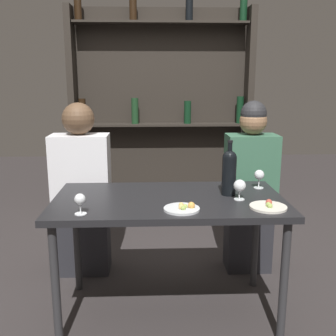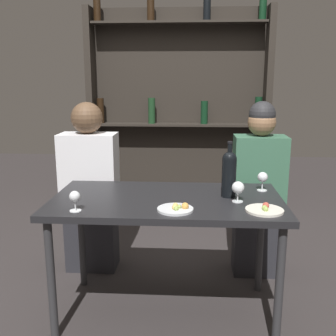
% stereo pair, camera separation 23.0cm
% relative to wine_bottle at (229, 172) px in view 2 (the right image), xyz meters
% --- Properties ---
extents(ground_plane, '(10.00, 10.00, 0.00)m').
position_rel_wine_bottle_xyz_m(ground_plane, '(-0.35, -0.05, -0.87)').
color(ground_plane, '#332D2D').
extents(dining_table, '(1.30, 0.70, 0.72)m').
position_rel_wine_bottle_xyz_m(dining_table, '(-0.35, -0.05, -0.21)').
color(dining_table, black).
rests_on(dining_table, ground_plane).
extents(wine_rack_wall, '(1.74, 0.21, 2.14)m').
position_rel_wine_bottle_xyz_m(wine_rack_wall, '(-0.35, 1.67, 0.21)').
color(wine_rack_wall, '#28231E').
rests_on(wine_rack_wall, ground_plane).
extents(wine_bottle, '(0.08, 0.08, 0.32)m').
position_rel_wine_bottle_xyz_m(wine_bottle, '(0.00, 0.00, 0.00)').
color(wine_bottle, black).
rests_on(wine_bottle, dining_table).
extents(wine_glass_0, '(0.07, 0.07, 0.12)m').
position_rel_wine_bottle_xyz_m(wine_glass_0, '(0.04, -0.10, -0.07)').
color(wine_glass_0, silver).
rests_on(wine_glass_0, dining_table).
extents(wine_glass_1, '(0.06, 0.06, 0.11)m').
position_rel_wine_bottle_xyz_m(wine_glass_1, '(-0.80, -0.31, -0.07)').
color(wine_glass_1, silver).
rests_on(wine_glass_1, dining_table).
extents(wine_glass_2, '(0.06, 0.06, 0.12)m').
position_rel_wine_bottle_xyz_m(wine_glass_2, '(0.21, 0.13, -0.07)').
color(wine_glass_2, silver).
rests_on(wine_glass_2, dining_table).
extents(food_plate_0, '(0.19, 0.19, 0.04)m').
position_rel_wine_bottle_xyz_m(food_plate_0, '(0.16, -0.25, -0.14)').
color(food_plate_0, silver).
rests_on(food_plate_0, dining_table).
extents(food_plate_1, '(0.19, 0.19, 0.04)m').
position_rel_wine_bottle_xyz_m(food_plate_1, '(-0.29, -0.27, -0.13)').
color(food_plate_1, silver).
rests_on(food_plate_1, dining_table).
extents(seated_person_left, '(0.40, 0.22, 1.23)m').
position_rel_wine_bottle_xyz_m(seated_person_left, '(-0.94, 0.50, -0.28)').
color(seated_person_left, '#26262B').
rests_on(seated_person_left, ground_plane).
extents(seated_person_right, '(0.35, 0.22, 1.24)m').
position_rel_wine_bottle_xyz_m(seated_person_right, '(0.26, 0.50, -0.27)').
color(seated_person_right, '#26262B').
rests_on(seated_person_right, ground_plane).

